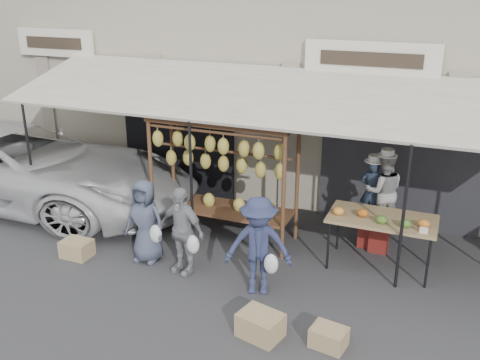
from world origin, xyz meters
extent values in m
plane|color=#2D2D30|center=(0.00, 0.00, 0.00)|extent=(90.00, 90.00, 0.00)
cube|color=gray|center=(0.00, 6.50, 3.50)|extent=(24.00, 6.00, 7.00)
cube|color=#232328|center=(2.20, 3.46, 1.25)|extent=(3.00, 0.10, 2.50)
cube|color=black|center=(-2.50, 3.46, 1.25)|extent=(2.60, 0.10, 2.50)
cube|color=silver|center=(1.50, 3.40, 3.15)|extent=(2.40, 0.10, 0.60)
cube|color=silver|center=(-5.50, 3.40, 3.15)|extent=(2.00, 0.10, 0.60)
cube|color=beige|center=(0.00, 2.30, 2.60)|extent=(10.00, 2.34, 0.63)
cylinder|color=black|center=(-4.50, 1.15, 1.15)|extent=(0.05, 0.05, 2.30)
cylinder|color=black|center=(-1.00, 1.15, 1.15)|extent=(0.05, 0.05, 2.30)
cylinder|color=black|center=(2.50, 1.15, 1.15)|extent=(0.05, 0.05, 2.30)
cylinder|color=#4B2A1A|center=(-1.92, 1.36, 1.10)|extent=(0.07, 0.07, 2.20)
cylinder|color=#4B2A1A|center=(0.58, 1.36, 1.10)|extent=(0.07, 0.07, 2.20)
cylinder|color=#4B2A1A|center=(-1.92, 2.16, 1.10)|extent=(0.07, 0.07, 2.20)
cylinder|color=#4B2A1A|center=(0.58, 2.16, 1.10)|extent=(0.07, 0.07, 2.20)
cube|color=#4B2A1A|center=(-0.67, 1.76, 2.20)|extent=(2.60, 0.90, 0.07)
cylinder|color=#4B2A1A|center=(-0.67, 1.41, 2.08)|extent=(2.50, 0.05, 0.05)
cylinder|color=#4B2A1A|center=(-0.67, 2.11, 2.08)|extent=(2.50, 0.05, 0.05)
cylinder|color=#4B2A1A|center=(-0.67, 1.76, 1.65)|extent=(2.50, 0.05, 0.05)
cube|color=#4B2A1A|center=(-0.67, 1.76, 0.55)|extent=(2.50, 0.80, 0.05)
ellipsoid|color=gold|center=(-1.77, 1.41, 1.85)|extent=(0.20, 0.18, 0.30)
ellipsoid|color=gold|center=(-1.45, 1.56, 1.85)|extent=(0.20, 0.18, 0.30)
ellipsoid|color=gold|center=(-1.14, 1.41, 1.85)|extent=(0.20, 0.18, 0.30)
ellipsoid|color=gold|center=(-0.83, 1.56, 1.82)|extent=(0.20, 0.18, 0.30)
ellipsoid|color=gold|center=(-0.51, 1.41, 1.85)|extent=(0.20, 0.18, 0.30)
ellipsoid|color=gold|center=(-0.20, 1.56, 1.81)|extent=(0.20, 0.18, 0.30)
ellipsoid|color=gold|center=(0.12, 1.41, 1.85)|extent=(0.20, 0.18, 0.30)
ellipsoid|color=gold|center=(0.43, 1.56, 1.82)|extent=(0.20, 0.18, 0.30)
ellipsoid|color=gold|center=(-1.72, 1.76, 1.40)|extent=(0.20, 0.18, 0.30)
ellipsoid|color=gold|center=(-1.37, 1.76, 1.45)|extent=(0.20, 0.18, 0.30)
ellipsoid|color=gold|center=(-1.02, 1.76, 1.42)|extent=(0.20, 0.18, 0.30)
ellipsoid|color=gold|center=(-0.67, 1.76, 1.42)|extent=(0.20, 0.18, 0.30)
ellipsoid|color=gold|center=(-0.32, 1.76, 1.43)|extent=(0.20, 0.18, 0.30)
ellipsoid|color=gold|center=(0.03, 1.76, 1.40)|extent=(0.20, 0.18, 0.30)
ellipsoid|color=gold|center=(0.38, 1.76, 1.41)|extent=(0.20, 0.18, 0.30)
cube|color=#9D8152|center=(2.15, 1.67, 0.88)|extent=(1.70, 0.90, 0.05)
cylinder|color=black|center=(1.38, 1.30, 0.42)|extent=(0.04, 0.04, 0.85)
cylinder|color=black|center=(2.92, 1.30, 0.42)|extent=(0.04, 0.04, 0.85)
cylinder|color=black|center=(1.38, 2.04, 0.42)|extent=(0.04, 0.04, 0.85)
cylinder|color=black|center=(2.92, 2.04, 0.42)|extent=(0.04, 0.04, 0.85)
ellipsoid|color=orange|center=(1.48, 1.49, 0.97)|extent=(0.18, 0.14, 0.14)
ellipsoid|color=#B25919|center=(1.85, 1.56, 0.97)|extent=(0.18, 0.14, 0.14)
ellipsoid|color=#477226|center=(2.17, 1.42, 0.97)|extent=(0.18, 0.14, 0.14)
ellipsoid|color=#477226|center=(2.52, 1.42, 0.97)|extent=(0.18, 0.14, 0.14)
ellipsoid|color=orange|center=(2.79, 1.52, 0.97)|extent=(0.18, 0.14, 0.14)
imported|color=#212C3F|center=(1.86, 2.38, 1.03)|extent=(0.47, 0.36, 1.18)
imported|color=gray|center=(2.07, 2.28, 1.11)|extent=(0.77, 0.67, 1.34)
imported|color=#41485D|center=(-1.51, 0.44, 0.72)|extent=(0.71, 0.46, 1.44)
imported|color=gray|center=(-0.78, 0.34, 0.73)|extent=(0.91, 0.53, 1.46)
imported|color=#2A3052|center=(0.57, 0.22, 0.77)|extent=(1.12, 0.84, 1.55)
cube|color=maroon|center=(1.86, 2.38, 0.22)|extent=(0.37, 0.37, 0.44)
cube|color=maroon|center=(2.07, 2.28, 0.22)|extent=(0.34, 0.34, 0.45)
cube|color=tan|center=(0.98, -0.79, 0.17)|extent=(0.65, 0.55, 0.34)
cube|color=tan|center=(1.87, -0.65, 0.13)|extent=(0.49, 0.41, 0.27)
cube|color=tan|center=(-2.69, 0.08, 0.15)|extent=(0.50, 0.38, 0.30)
imported|color=silver|center=(-5.71, 1.70, 1.20)|extent=(5.83, 2.80, 2.40)
camera|label=1|loc=(2.99, -6.41, 4.46)|focal=40.00mm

